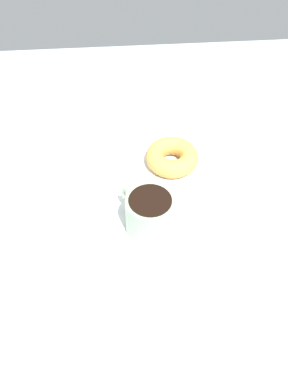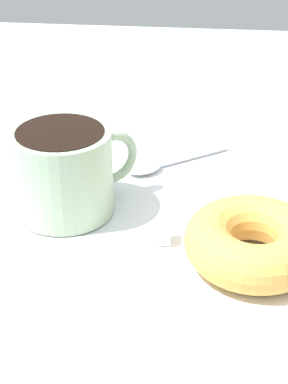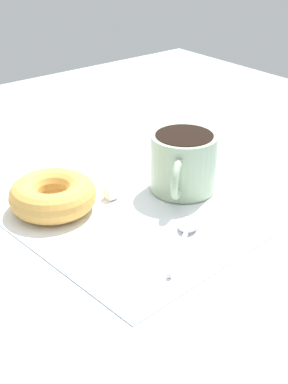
{
  "view_description": "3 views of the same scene",
  "coord_description": "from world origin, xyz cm",
  "px_view_note": "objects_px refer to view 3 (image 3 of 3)",
  "views": [
    {
      "loc": [
        -54.12,
        4.92,
        63.68
      ],
      "look_at": [
        0.83,
        0.49,
        2.3
      ],
      "focal_mm": 40.0,
      "sensor_mm": 36.0,
      "label": 1
    },
    {
      "loc": [
        6.08,
        -48.28,
        31.1
      ],
      "look_at": [
        0.83,
        0.49,
        2.3
      ],
      "focal_mm": 60.0,
      "sensor_mm": 36.0,
      "label": 2
    },
    {
      "loc": [
        38.11,
        46.81,
        34.61
      ],
      "look_at": [
        0.83,
        0.49,
        2.3
      ],
      "focal_mm": 50.0,
      "sensor_mm": 36.0,
      "label": 3
    }
  ],
  "objects_px": {
    "donut": "(53,195)",
    "sugar_cube": "(111,192)",
    "coffee_cup": "(185,162)",
    "spoon": "(186,231)"
  },
  "relations": [
    {
      "from": "donut",
      "to": "sugar_cube",
      "type": "distance_m",
      "value": 0.08
    },
    {
      "from": "coffee_cup",
      "to": "donut",
      "type": "distance_m",
      "value": 0.18
    },
    {
      "from": "coffee_cup",
      "to": "spoon",
      "type": "bearing_deg",
      "value": 49.01
    },
    {
      "from": "sugar_cube",
      "to": "donut",
      "type": "bearing_deg",
      "value": -16.51
    },
    {
      "from": "donut",
      "to": "spoon",
      "type": "distance_m",
      "value": 0.18
    },
    {
      "from": "coffee_cup",
      "to": "sugar_cube",
      "type": "xyz_separation_m",
      "value": [
        0.09,
        -0.04,
        -0.03
      ]
    },
    {
      "from": "donut",
      "to": "sugar_cube",
      "type": "xyz_separation_m",
      "value": [
        -0.07,
        0.02,
        -0.01
      ]
    },
    {
      "from": "donut",
      "to": "sugar_cube",
      "type": "relative_size",
      "value": 7.02
    },
    {
      "from": "coffee_cup",
      "to": "donut",
      "type": "height_order",
      "value": "coffee_cup"
    },
    {
      "from": "donut",
      "to": "spoon",
      "type": "height_order",
      "value": "donut"
    }
  ]
}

